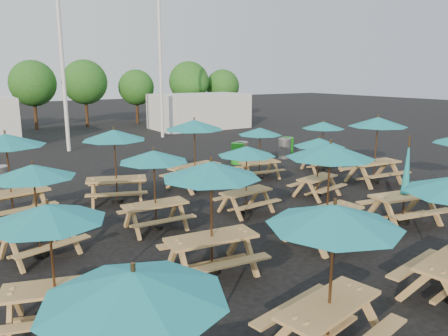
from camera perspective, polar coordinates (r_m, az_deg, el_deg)
ground at (r=13.38m, az=3.49°, el=-5.76°), size 120.00×120.00×0.00m
picnic_unit_0 at (r=4.58m, az=-11.61°, el=-16.43°), size 2.38×2.38×2.28m
picnic_unit_1 at (r=7.49m, az=-21.92°, el=-6.46°), size 2.28×2.28×2.16m
picnic_unit_2 at (r=10.55m, az=-23.62°, el=-1.11°), size 2.29×2.29×2.20m
picnic_unit_3 at (r=13.53m, az=-26.58°, el=2.62°), size 2.48×2.48×2.53m
picnic_unit_4 at (r=6.51m, az=14.15°, el=-7.24°), size 2.31×2.31×2.34m
picnic_unit_5 at (r=8.83m, az=-1.68°, el=-1.17°), size 2.25×2.25×2.43m
picnic_unit_6 at (r=11.59m, az=-9.16°, el=0.87°), size 1.92×1.92×2.19m
picnic_unit_7 at (r=14.33m, az=-14.15°, el=3.61°), size 2.61×2.61×2.41m
picnic_unit_9 at (r=10.77m, az=13.66°, el=1.38°), size 2.29×2.29×2.53m
picnic_unit_10 at (r=12.91m, az=2.97°, el=1.68°), size 1.89×1.89×2.06m
picnic_unit_11 at (r=15.75m, az=-3.90°, el=5.08°), size 2.63×2.63×2.53m
picnic_unit_13 at (r=13.14m, az=22.59°, el=-2.40°), size 2.22×2.02×2.49m
picnic_unit_14 at (r=14.98m, az=12.29°, el=2.82°), size 2.04×2.04×2.04m
picnic_unit_15 at (r=17.29m, az=4.72°, el=4.37°), size 1.97×1.97×2.06m
picnic_unit_18 at (r=17.35m, az=19.41°, el=5.18°), size 2.37×2.37×2.57m
picnic_unit_19 at (r=19.15m, az=12.83°, el=5.07°), size 2.13×2.13×2.14m
waste_bin_0 at (r=17.11m, az=-27.22°, el=-1.42°), size 0.61×0.61×0.98m
waste_bin_1 at (r=20.32m, az=1.79°, el=1.94°), size 0.61×0.61×0.98m
waste_bin_2 at (r=20.65m, az=2.32°, el=2.10°), size 0.61×0.61×0.98m
waste_bin_3 at (r=21.84m, az=7.90°, el=2.55°), size 0.61×0.61×0.98m
waste_bin_4 at (r=22.25m, az=8.27°, el=2.72°), size 0.61×0.61×0.98m
mast_0 at (r=24.94m, az=-20.60°, el=15.81°), size 0.20×0.20×12.00m
mast_1 at (r=28.94m, az=-8.38°, el=15.85°), size 0.20×0.20×12.00m
event_tent_1 at (r=33.72m, az=-3.25°, el=7.44°), size 7.00×4.00×2.60m
tree_3 at (r=35.44m, az=-23.71°, el=10.09°), size 3.36×3.36×5.09m
tree_4 at (r=35.78m, az=-17.73°, el=10.63°), size 3.41×3.41×5.17m
tree_5 at (r=37.56m, az=-11.39°, el=10.27°), size 2.94×2.94×4.45m
tree_6 at (r=37.62m, az=-4.60°, el=11.17°), size 3.38×3.38×5.13m
tree_7 at (r=39.37m, az=-0.18°, el=10.62°), size 2.95×2.95×4.48m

